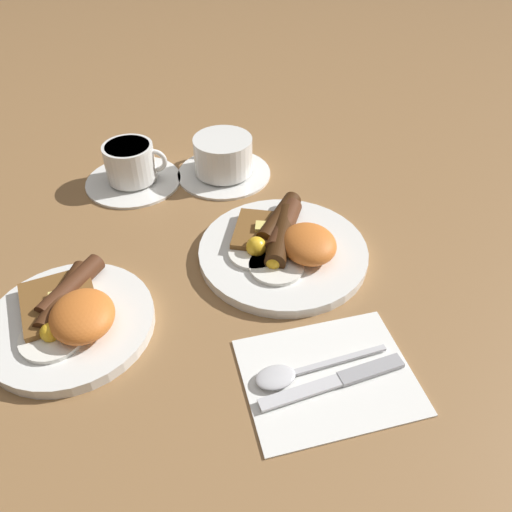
# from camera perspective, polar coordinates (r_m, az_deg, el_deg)

# --- Properties ---
(ground_plane) EXTENTS (3.00, 3.00, 0.00)m
(ground_plane) POSITION_cam_1_polar(r_m,az_deg,el_deg) (0.71, 3.08, -0.02)
(ground_plane) COLOR olive
(breakfast_plate_near) EXTENTS (0.24, 0.24, 0.05)m
(breakfast_plate_near) POSITION_cam_1_polar(r_m,az_deg,el_deg) (0.70, 3.20, 1.17)
(breakfast_plate_near) COLOR white
(breakfast_plate_near) RESTS_ON ground_plane
(breakfast_plate_far) EXTENTS (0.20, 0.20, 0.05)m
(breakfast_plate_far) POSITION_cam_1_polar(r_m,az_deg,el_deg) (0.64, -20.43, -6.52)
(breakfast_plate_far) COLOR white
(breakfast_plate_far) RESTS_ON ground_plane
(teacup_near) EXTENTS (0.16, 0.16, 0.07)m
(teacup_near) POSITION_cam_1_polar(r_m,az_deg,el_deg) (0.86, -3.76, 11.02)
(teacup_near) COLOR white
(teacup_near) RESTS_ON ground_plane
(teacup_far) EXTENTS (0.16, 0.16, 0.07)m
(teacup_far) POSITION_cam_1_polar(r_m,az_deg,el_deg) (0.87, -14.03, 9.75)
(teacup_far) COLOR white
(teacup_far) RESTS_ON ground_plane
(napkin) EXTENTS (0.16, 0.19, 0.01)m
(napkin) POSITION_cam_1_polar(r_m,az_deg,el_deg) (0.57, 8.24, -13.37)
(napkin) COLOR white
(napkin) RESTS_ON ground_plane
(knife) EXTENTS (0.03, 0.17, 0.01)m
(knife) POSITION_cam_1_polar(r_m,az_deg,el_deg) (0.57, 9.71, -13.73)
(knife) COLOR silver
(knife) RESTS_ON napkin
(spoon) EXTENTS (0.03, 0.16, 0.01)m
(spoon) POSITION_cam_1_polar(r_m,az_deg,el_deg) (0.56, 3.99, -13.22)
(spoon) COLOR silver
(spoon) RESTS_ON napkin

